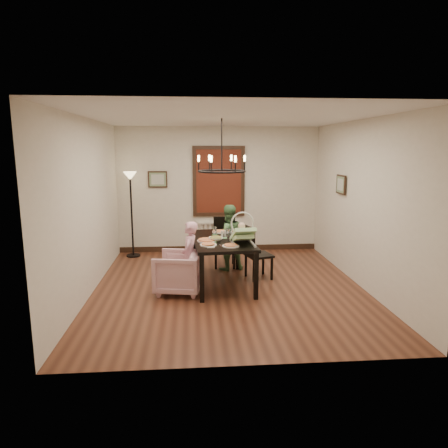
{
  "coord_description": "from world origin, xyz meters",
  "views": [
    {
      "loc": [
        -0.6,
        -6.43,
        2.32
      ],
      "look_at": [
        -0.06,
        0.24,
        1.05
      ],
      "focal_mm": 32.0,
      "sensor_mm": 36.0,
      "label": 1
    }
  ],
  "objects": [
    {
      "name": "elderly_woman",
      "position": [
        -0.65,
        -0.08,
        0.48
      ],
      "size": [
        0.3,
        0.39,
        0.96
      ],
      "primitive_type": "imported",
      "rotation": [
        0.0,
        0.0,
        -1.78
      ],
      "color": "#DF9DB3",
      "rests_on": "room_shell"
    },
    {
      "name": "chair_right",
      "position": [
        0.59,
        0.45,
        0.49
      ],
      "size": [
        0.53,
        0.53,
        0.98
      ],
      "primitive_type": null,
      "rotation": [
        0.0,
        0.0,
        1.85
      ],
      "color": "black",
      "rests_on": "room_shell"
    },
    {
      "name": "floor_lamp",
      "position": [
        -1.9,
        2.15,
        0.9
      ],
      "size": [
        0.3,
        0.3,
        1.8
      ],
      "primitive_type": null,
      "color": "black",
      "rests_on": "room_shell"
    },
    {
      "name": "armchair",
      "position": [
        -0.84,
        -0.16,
        0.33
      ],
      "size": [
        0.86,
        0.84,
        0.67
      ],
      "primitive_type": "imported",
      "rotation": [
        0.0,
        0.0,
        -1.75
      ],
      "color": "#E4AEC3",
      "rests_on": "room_shell"
    },
    {
      "name": "chair_far",
      "position": [
        0.03,
        1.22,
        0.49
      ],
      "size": [
        0.45,
        0.45,
        0.99
      ],
      "primitive_type": null,
      "rotation": [
        0.0,
        0.0,
        -0.04
      ],
      "color": "black",
      "rests_on": "room_shell"
    },
    {
      "name": "room_shell",
      "position": [
        0.0,
        0.37,
        1.4
      ],
      "size": [
        4.51,
        5.0,
        2.81
      ],
      "color": "brown",
      "rests_on": "ground"
    },
    {
      "name": "picture_back",
      "position": [
        -1.35,
        2.47,
        1.65
      ],
      "size": [
        0.42,
        0.03,
        0.36
      ],
      "primitive_type": "cube",
      "color": "black",
      "rests_on": "room_shell"
    },
    {
      "name": "salad_bowl",
      "position": [
        -0.22,
        0.05,
        0.84
      ],
      "size": [
        0.29,
        0.29,
        0.07
      ],
      "primitive_type": "imported",
      "color": "white",
      "rests_on": "dining_table"
    },
    {
      "name": "baby_bouncer",
      "position": [
        0.2,
        -0.21,
        0.98
      ],
      "size": [
        0.44,
        0.58,
        0.36
      ],
      "primitive_type": null,
      "rotation": [
        0.0,
        0.0,
        0.08
      ],
      "color": "#BBF1A6",
      "rests_on": "dining_table"
    },
    {
      "name": "radiator",
      "position": [
        0.0,
        2.48,
        0.35
      ],
      "size": [
        0.92,
        0.12,
        0.62
      ],
      "primitive_type": null,
      "color": "silver",
      "rests_on": "room_shell"
    },
    {
      "name": "drinking_glass",
      "position": [
        0.07,
        0.31,
        0.88
      ],
      "size": [
        0.08,
        0.08,
        0.15
      ],
      "primitive_type": "cylinder",
      "color": "silver",
      "rests_on": "dining_table"
    },
    {
      "name": "pizza_platter",
      "position": [
        -0.37,
        0.01,
        0.82
      ],
      "size": [
        0.32,
        0.32,
        0.04
      ],
      "primitive_type": "cylinder",
      "color": "tan",
      "rests_on": "dining_table"
    },
    {
      "name": "seated_man",
      "position": [
        0.08,
        1.02,
        0.53
      ],
      "size": [
        0.59,
        0.5,
        1.05
      ],
      "primitive_type": "imported",
      "rotation": [
        0.0,
        0.0,
        3.36
      ],
      "color": "#4C7948",
      "rests_on": "room_shell"
    },
    {
      "name": "chandelier",
      "position": [
        -0.1,
        0.19,
        1.95
      ],
      "size": [
        0.8,
        0.8,
        0.04
      ],
      "primitive_type": "torus",
      "color": "black",
      "rests_on": "room_shell"
    },
    {
      "name": "picture_right",
      "position": [
        2.21,
        0.9,
        1.65
      ],
      "size": [
        0.03,
        0.42,
        0.36
      ],
      "primitive_type": "cube",
      "rotation": [
        0.0,
        0.0,
        1.57
      ],
      "color": "black",
      "rests_on": "room_shell"
    },
    {
      "name": "dining_table",
      "position": [
        -0.1,
        0.19,
        0.72
      ],
      "size": [
        1.08,
        1.77,
        0.8
      ],
      "rotation": [
        0.0,
        0.0,
        0.07
      ],
      "color": "black",
      "rests_on": "room_shell"
    },
    {
      "name": "window_blinds",
      "position": [
        0.0,
        2.46,
        1.6
      ],
      "size": [
        1.0,
        0.03,
        1.4
      ],
      "primitive_type": "cube",
      "color": "maroon",
      "rests_on": "room_shell"
    }
  ]
}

